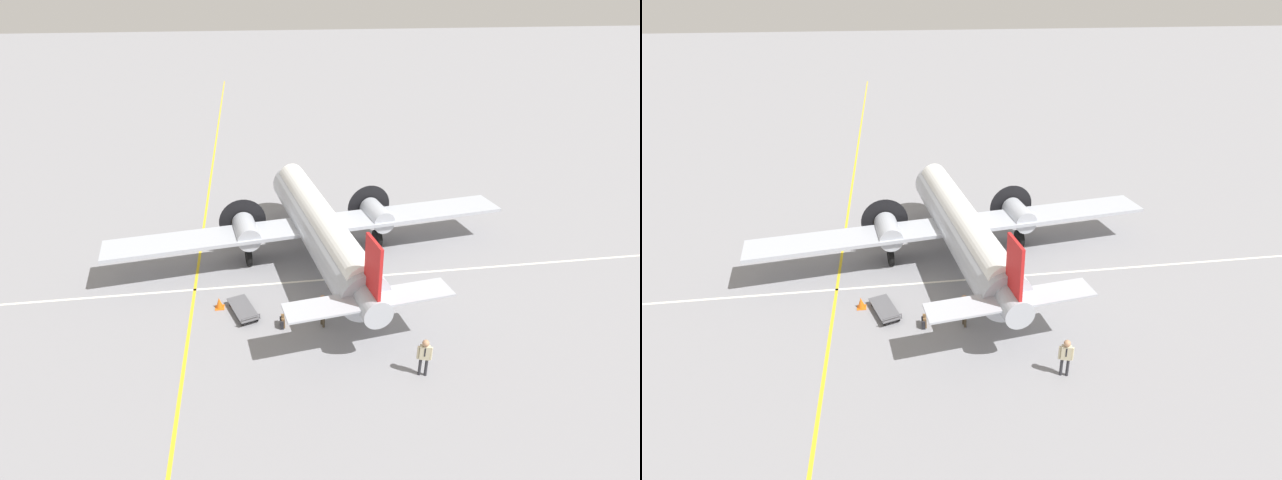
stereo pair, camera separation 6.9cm
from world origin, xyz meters
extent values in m
plane|color=gray|center=(0.00, 0.00, 0.00)|extent=(300.00, 300.00, 0.00)
cube|color=gold|center=(0.00, 7.02, 0.00)|extent=(120.00, 0.16, 0.01)
cube|color=silver|center=(-1.77, 0.00, 0.00)|extent=(0.16, 120.00, 0.01)
cylinder|color=#ADB2BC|center=(0.00, 0.00, 2.30)|extent=(14.84, 4.40, 2.40)
cylinder|color=white|center=(0.00, 0.00, 2.96)|extent=(14.03, 3.59, 1.68)
sphere|color=#ADB2BC|center=(7.25, 1.01, 2.30)|extent=(2.28, 2.28, 2.28)
cylinder|color=#ADB2BC|center=(-7.25, -1.01, 2.42)|extent=(3.01, 1.70, 1.32)
cube|color=red|center=(-7.78, -1.08, 4.11)|extent=(1.61, 0.36, 2.77)
cube|color=#ADB2BC|center=(-7.61, -1.06, 2.54)|extent=(2.45, 7.61, 0.10)
cube|color=#ADB2BC|center=(1.06, 0.15, 2.00)|extent=(5.52, 23.48, 0.20)
cylinder|color=#ADB2BC|center=(0.76, 4.12, 2.02)|extent=(2.66, 1.65, 1.32)
cylinder|color=black|center=(2.12, 4.31, 2.02)|extent=(0.42, 2.76, 2.78)
sphere|color=black|center=(2.25, 4.33, 2.02)|extent=(0.46, 0.46, 0.46)
cylinder|color=#ADB2BC|center=(1.86, -3.76, 2.02)|extent=(2.66, 1.65, 1.32)
cylinder|color=black|center=(3.22, -3.57, 2.02)|extent=(0.42, 2.76, 2.78)
sphere|color=black|center=(3.34, -3.55, 2.02)|extent=(0.46, 0.46, 0.46)
cylinder|color=#4C4C51|center=(0.51, 4.09, 1.02)|extent=(0.18, 0.18, 0.94)
cylinder|color=black|center=(0.51, 4.09, 0.55)|extent=(1.13, 0.45, 1.10)
cylinder|color=#4C4C51|center=(1.61, -3.79, 1.02)|extent=(0.18, 0.18, 0.94)
cylinder|color=black|center=(1.61, -3.79, 0.55)|extent=(1.13, 0.45, 1.10)
cylinder|color=#4C4C51|center=(5.66, 0.79, 0.79)|extent=(0.14, 0.14, 0.87)
cylinder|color=black|center=(5.66, 0.79, 0.35)|extent=(0.72, 0.27, 0.70)
cylinder|color=#2D2D33|center=(-9.75, -3.05, 0.44)|extent=(0.13, 0.13, 0.87)
cylinder|color=#2D2D33|center=(-9.68, -2.80, 0.44)|extent=(0.13, 0.13, 0.87)
cube|color=beige|center=(-9.72, -2.93, 1.20)|extent=(0.31, 0.46, 0.66)
sphere|color=tan|center=(-9.72, -2.93, 1.68)|extent=(0.29, 0.29, 0.29)
cylinder|color=beige|center=(-9.79, -3.18, 1.17)|extent=(0.10, 0.10, 0.62)
cylinder|color=beige|center=(-9.64, -2.68, 1.17)|extent=(0.10, 0.10, 0.62)
cube|color=black|center=(-9.82, -2.90, 1.28)|extent=(0.02, 0.05, 0.42)
cylinder|color=#473D2D|center=(-5.92, 0.68, 0.42)|extent=(0.12, 0.12, 0.83)
cylinder|color=#473D2D|center=(-5.68, 0.73, 0.42)|extent=(0.12, 0.12, 0.83)
cube|color=beige|center=(-5.80, 0.71, 1.14)|extent=(0.43, 0.27, 0.62)
sphere|color=tan|center=(-5.80, 0.71, 1.59)|extent=(0.28, 0.28, 0.28)
cylinder|color=beige|center=(-6.04, 0.65, 1.11)|extent=(0.10, 0.10, 0.59)
cylinder|color=beige|center=(-5.56, 0.76, 1.11)|extent=(0.10, 0.10, 0.59)
cube|color=maroon|center=(-5.82, 0.81, 1.22)|extent=(0.05, 0.02, 0.40)
cube|color=brown|center=(-5.55, 2.58, 0.27)|extent=(0.46, 0.15, 0.53)
cube|color=#4A3520|center=(-5.55, 2.58, 0.56)|extent=(0.17, 0.11, 0.02)
cube|color=#232328|center=(-5.62, 2.65, 0.22)|extent=(0.47, 0.16, 0.44)
cube|color=black|center=(-5.62, 2.65, 0.47)|extent=(0.17, 0.11, 0.02)
cube|color=#56565B|center=(-4.27, 4.46, 0.30)|extent=(2.52, 1.66, 0.04)
cube|color=#56565B|center=(-5.35, 4.09, 0.54)|extent=(0.35, 0.93, 0.04)
cylinder|color=#56565B|center=(-5.50, 4.52, 0.43)|extent=(0.04, 0.04, 0.22)
cylinder|color=#56565B|center=(-5.21, 3.66, 0.43)|extent=(0.04, 0.04, 0.22)
cylinder|color=black|center=(-3.56, 5.11, 0.14)|extent=(0.28, 0.15, 0.28)
cylinder|color=black|center=(-3.31, 4.38, 0.14)|extent=(0.28, 0.15, 0.28)
cylinder|color=black|center=(-5.24, 4.54, 0.14)|extent=(0.28, 0.15, 0.28)
cylinder|color=black|center=(-4.99, 3.81, 0.14)|extent=(0.28, 0.15, 0.28)
cube|color=orange|center=(-3.63, 5.64, 0.01)|extent=(0.46, 0.46, 0.03)
cone|color=orange|center=(-3.63, 5.64, 0.30)|extent=(0.39, 0.39, 0.61)
camera|label=1|loc=(-24.83, 3.58, 14.72)|focal=28.00mm
camera|label=2|loc=(-24.84, 3.51, 14.72)|focal=28.00mm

